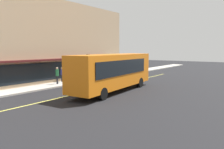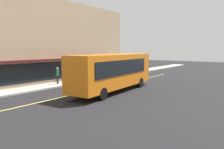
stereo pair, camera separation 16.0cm
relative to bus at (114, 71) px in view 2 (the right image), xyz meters
name	(u,v)px [view 2 (the right image)]	position (x,y,z in m)	size (l,w,h in m)	color
ground	(89,91)	(-1.23, 2.00, -1.99)	(120.00, 120.00, 0.00)	black
sidewalk	(54,85)	(-1.23, 7.19, -1.91)	(80.00, 2.55, 0.15)	#B2ADA3
lane_centre_stripe	(89,91)	(-1.23, 2.00, -1.98)	(36.00, 0.16, 0.01)	#D8D14C
storefront_building	(32,42)	(0.92, 13.96, 2.90)	(25.42, 11.60, 9.78)	tan
bus	(114,71)	(0.00, 0.00, 0.00)	(11.28, 3.29, 3.50)	orange
traffic_light	(89,61)	(3.75, 6.51, 0.55)	(0.30, 0.52, 3.20)	#2D2D33
pedestrian_mid_block	(62,73)	(0.77, 8.03, -0.82)	(0.34, 0.34, 1.69)	black
pedestrian_near_storefront	(57,74)	(-0.72, 7.12, -0.71)	(0.34, 0.34, 1.86)	black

